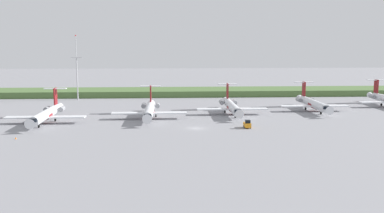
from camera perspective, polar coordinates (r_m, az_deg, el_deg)
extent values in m
plane|color=gray|center=(145.69, -0.21, -0.60)|extent=(500.00, 500.00, 0.00)
cube|color=#4C6B38|center=(190.54, -0.91, 1.94)|extent=(320.00, 20.00, 2.67)
cylinder|color=silver|center=(130.79, -18.86, -1.01)|extent=(2.70, 24.00, 2.70)
cone|color=silver|center=(118.04, -20.61, -2.08)|extent=(2.70, 3.00, 2.70)
cone|color=silver|center=(144.15, -17.37, -0.10)|extent=(2.30, 4.00, 2.29)
cube|color=black|center=(119.75, -20.35, -1.70)|extent=(2.03, 1.80, 0.90)
cylinder|color=maroon|center=(130.81, -18.85, -1.08)|extent=(2.76, 3.60, 2.76)
cube|color=silver|center=(131.67, -21.44, -1.35)|extent=(11.00, 3.20, 0.36)
cube|color=silver|center=(128.45, -16.43, -1.34)|extent=(11.00, 3.20, 0.36)
cube|color=maroon|center=(140.76, -17.74, 1.31)|extent=(0.36, 3.20, 5.20)
cube|color=silver|center=(140.78, -17.75, 2.29)|extent=(6.80, 1.80, 0.24)
cylinder|color=gray|center=(140.11, -18.74, -0.32)|extent=(1.50, 3.40, 1.50)
cylinder|color=gray|center=(138.97, -16.95, -0.31)|extent=(1.50, 3.40, 1.50)
cylinder|color=gray|center=(123.99, -19.75, -2.23)|extent=(0.20, 0.20, 0.65)
cylinder|color=black|center=(124.09, -19.73, -2.48)|extent=(0.30, 0.90, 0.90)
cylinder|color=black|center=(133.91, -19.32, -1.69)|extent=(0.35, 0.90, 0.90)
cylinder|color=black|center=(132.90, -17.75, -1.69)|extent=(0.35, 0.90, 0.90)
cylinder|color=silver|center=(131.69, -5.70, -0.53)|extent=(2.70, 24.00, 2.70)
cone|color=silver|center=(118.39, -5.98, -1.55)|extent=(2.70, 3.00, 2.70)
cone|color=silver|center=(145.52, -5.46, 0.32)|extent=(2.29, 4.00, 2.29)
cube|color=black|center=(120.18, -5.94, -1.17)|extent=(2.03, 1.80, 0.90)
cylinder|color=maroon|center=(131.71, -5.70, -0.60)|extent=(2.76, 3.60, 2.76)
cube|color=silver|center=(131.20, -8.29, -0.88)|extent=(11.00, 3.20, 0.36)
cube|color=silver|center=(130.66, -3.12, -0.85)|extent=(11.00, 3.20, 0.36)
cube|color=maroon|center=(142.04, -5.53, 1.73)|extent=(0.36, 3.20, 5.20)
cube|color=silver|center=(142.08, -5.53, 2.71)|extent=(6.80, 1.80, 0.24)
cylinder|color=gray|center=(140.86, -6.45, 0.12)|extent=(1.50, 3.40, 1.50)
cylinder|color=gray|center=(140.67, -4.62, 0.14)|extent=(1.50, 3.40, 1.50)
cylinder|color=gray|center=(124.60, -5.84, -1.73)|extent=(0.20, 0.20, 0.65)
cylinder|color=black|center=(124.70, -5.83, -1.97)|extent=(0.30, 0.90, 0.90)
cylinder|color=black|center=(134.48, -6.45, -1.22)|extent=(0.35, 0.90, 0.90)
cylinder|color=black|center=(134.31, -4.83, -1.21)|extent=(0.35, 0.90, 0.90)
cylinder|color=silver|center=(139.57, 5.33, -0.02)|extent=(2.70, 24.00, 2.70)
cone|color=silver|center=(126.40, 6.22, -0.92)|extent=(2.70, 3.00, 2.70)
cone|color=silver|center=(153.30, 4.57, 0.75)|extent=(2.30, 4.00, 2.29)
cube|color=black|center=(128.17, 6.09, -0.57)|extent=(2.02, 1.80, 0.90)
cylinder|color=maroon|center=(139.59, 5.33, -0.08)|extent=(2.76, 3.60, 2.76)
cube|color=silver|center=(137.94, 2.96, -0.35)|extent=(11.00, 3.20, 0.36)
cube|color=silver|center=(139.68, 7.78, -0.31)|extent=(11.00, 3.20, 0.36)
cube|color=maroon|center=(149.87, 4.74, 2.09)|extent=(0.36, 3.20, 5.20)
cube|color=silver|center=(149.92, 4.73, 3.02)|extent=(6.80, 1.80, 0.24)
cylinder|color=gray|center=(148.27, 3.95, 0.57)|extent=(1.50, 3.40, 1.50)
cylinder|color=gray|center=(148.88, 5.67, 0.58)|extent=(1.50, 3.40, 1.50)
cylinder|color=gray|center=(132.54, 5.79, -1.11)|extent=(0.20, 0.20, 0.65)
cylinder|color=black|center=(132.63, 5.79, -1.35)|extent=(0.30, 0.90, 0.90)
cylinder|color=black|center=(141.96, 4.42, -0.68)|extent=(0.35, 0.90, 0.90)
cylinder|color=black|center=(142.51, 5.93, -0.67)|extent=(0.35, 0.90, 0.90)
cylinder|color=silver|center=(151.37, 15.88, 0.35)|extent=(2.70, 24.00, 2.70)
cone|color=silver|center=(138.81, 17.67, -0.43)|extent=(2.70, 3.00, 2.70)
cone|color=silver|center=(164.55, 14.30, 1.04)|extent=(2.30, 4.00, 2.29)
cube|color=black|center=(140.50, 17.41, -0.12)|extent=(2.03, 1.80, 0.90)
cylinder|color=maroon|center=(151.39, 15.87, 0.30)|extent=(2.76, 3.60, 2.76)
cube|color=silver|center=(148.69, 13.84, 0.05)|extent=(11.00, 3.20, 0.36)
cube|color=silver|center=(152.55, 18.08, 0.09)|extent=(11.00, 3.20, 0.36)
cube|color=maroon|center=(161.26, 14.67, 2.29)|extent=(0.36, 3.20, 5.20)
cube|color=silver|center=(161.32, 14.67, 3.15)|extent=(6.80, 1.80, 0.24)
cylinder|color=gray|center=(159.31, 14.04, 0.89)|extent=(1.50, 3.40, 1.50)
cylinder|color=gray|center=(160.69, 15.58, 0.89)|extent=(1.50, 3.40, 1.50)
cylinder|color=gray|center=(144.64, 16.80, -0.63)|extent=(0.20, 0.20, 0.65)
cylinder|color=black|center=(144.73, 16.79, -0.85)|extent=(0.30, 0.90, 0.90)
cylinder|color=black|center=(153.30, 14.88, -0.26)|extent=(0.35, 0.90, 0.90)
cylinder|color=black|center=(154.51, 16.22, -0.25)|extent=(0.35, 0.90, 0.90)
cone|color=silver|center=(183.24, 22.84, 1.37)|extent=(2.29, 4.00, 2.29)
cube|color=silver|center=(167.36, 23.24, 0.52)|extent=(11.00, 3.20, 0.36)
cube|color=maroon|center=(180.16, 23.33, 2.50)|extent=(0.36, 3.20, 5.20)
cube|color=silver|center=(180.23, 23.33, 3.27)|extent=(6.80, 1.80, 0.24)
cylinder|color=gray|center=(177.95, 22.87, 1.24)|extent=(1.50, 3.40, 1.50)
cylinder|color=gray|center=(179.97, 24.15, 1.24)|extent=(1.50, 3.40, 1.50)
cylinder|color=black|center=(172.35, 23.91, 0.23)|extent=(0.35, 0.90, 0.90)
cylinder|color=#B2B2B7|center=(180.24, -15.04, 3.52)|extent=(0.50, 0.50, 16.69)
cylinder|color=#B2B2B7|center=(179.66, -15.20, 7.60)|extent=(0.28, 0.28, 8.99)
cube|color=#B2B2B7|center=(179.74, -15.15, 6.30)|extent=(4.40, 0.20, 0.20)
sphere|color=red|center=(179.67, -15.26, 9.11)|extent=(0.50, 0.50, 0.50)
cube|color=orange|center=(117.62, 7.36, -2.43)|extent=(1.70, 3.20, 1.10)
cube|color=black|center=(116.90, 7.42, -2.00)|extent=(1.36, 1.10, 0.90)
cylinder|color=black|center=(116.67, 7.08, -2.79)|extent=(0.22, 0.60, 0.60)
cylinder|color=black|center=(116.94, 7.81, -2.78)|extent=(0.22, 0.60, 0.60)
cylinder|color=black|center=(118.52, 6.92, -2.61)|extent=(0.22, 0.60, 0.60)
cylinder|color=black|center=(118.79, 7.63, -2.60)|extent=(0.22, 0.60, 0.60)
cone|color=orange|center=(111.61, -22.44, -3.90)|extent=(0.44, 0.44, 0.55)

